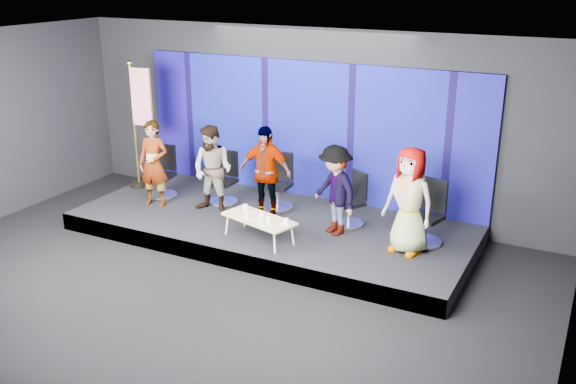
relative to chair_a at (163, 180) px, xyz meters
name	(u,v)px	position (x,y,z in m)	size (l,w,h in m)	color
ground	(190,295)	(2.45, -2.62, -0.63)	(10.00, 10.00, 0.00)	black
room_walls	(181,134)	(2.45, -2.62, 1.80)	(10.02, 8.02, 3.51)	black
riser	(272,227)	(2.45, -0.12, -0.48)	(7.00, 3.00, 0.30)	black
backdrop	(307,130)	(2.45, 1.33, 0.97)	(7.00, 0.08, 2.60)	#150864
chair_a	(163,180)	(0.00, 0.00, 0.00)	(0.64, 0.64, 0.99)	silver
panelist_a	(154,164)	(0.18, -0.47, 0.48)	(0.59, 0.38, 1.61)	black
chair_b	(224,186)	(1.25, 0.23, 0.00)	(0.56, 0.56, 0.99)	silver
panelist_b	(213,170)	(1.34, -0.27, 0.47)	(0.78, 0.60, 1.60)	black
chair_c	(278,190)	(2.29, 0.45, 0.01)	(0.62, 0.62, 1.03)	silver
panelist_c	(265,172)	(2.29, -0.05, 0.50)	(0.97, 0.41, 1.66)	black
chair_d	(351,208)	(3.80, 0.29, -0.02)	(0.73, 0.73, 0.94)	silver
panelist_d	(335,190)	(3.69, -0.20, 0.44)	(0.98, 0.57, 1.52)	black
chair_e	(427,223)	(5.17, 0.13, 0.02)	(0.72, 0.72, 1.05)	silver
panelist_e	(409,201)	(4.98, -0.34, 0.52)	(0.83, 0.54, 1.70)	black
coffee_table	(259,219)	(2.70, -1.00, 0.03)	(1.35, 0.84, 0.38)	tan
mug_a	(245,207)	(2.32, -0.80, 0.11)	(0.08, 0.08, 0.10)	silver
mug_b	(247,214)	(2.52, -1.07, 0.11)	(0.09, 0.09, 0.11)	silver
mug_c	(262,214)	(2.72, -0.94, 0.10)	(0.08, 0.08, 0.09)	silver
mug_d	(269,220)	(2.95, -1.11, 0.11)	(0.09, 0.09, 0.10)	silver
mug_e	(286,222)	(3.23, -1.05, 0.11)	(0.08, 0.08, 0.10)	silver
flag_stand	(140,122)	(-0.67, 0.23, 1.02)	(0.58, 0.34, 2.55)	black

